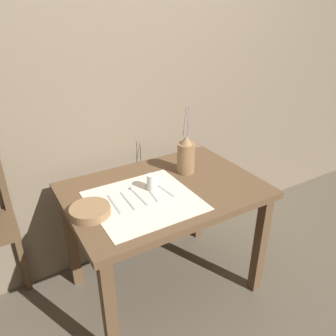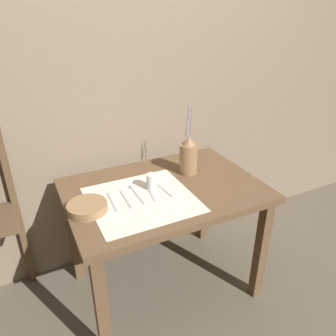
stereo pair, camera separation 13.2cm
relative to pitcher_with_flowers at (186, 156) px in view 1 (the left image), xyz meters
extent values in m
plane|color=brown|center=(-0.22, -0.10, -0.86)|extent=(12.00, 12.00, 0.00)
cube|color=#7A6B56|center=(-0.22, 0.39, 0.34)|extent=(7.00, 0.06, 2.40)
cube|color=brown|center=(-0.22, -0.10, -0.13)|extent=(1.11, 0.77, 0.04)
cube|color=brown|center=(-0.71, -0.43, -0.51)|extent=(0.06, 0.06, 0.71)
cube|color=brown|center=(0.28, -0.43, -0.51)|extent=(0.06, 0.06, 0.71)
cube|color=brown|center=(-0.71, 0.22, -0.51)|extent=(0.06, 0.06, 0.71)
cube|color=brown|center=(0.28, 0.22, -0.51)|extent=(0.06, 0.06, 0.71)
cube|color=brown|center=(-1.01, 0.33, -0.30)|extent=(0.04, 0.04, 1.13)
cube|color=beige|center=(-0.38, -0.17, -0.11)|extent=(0.55, 0.52, 0.00)
cylinder|color=olive|center=(0.00, 0.00, -0.02)|extent=(0.11, 0.11, 0.19)
cone|color=olive|center=(0.00, 0.00, 0.10)|extent=(0.08, 0.08, 0.05)
cylinder|color=slate|center=(-0.01, 0.01, 0.22)|extent=(0.02, 0.02, 0.18)
cylinder|color=slate|center=(0.02, 0.01, 0.19)|extent=(0.01, 0.01, 0.13)
cylinder|color=slate|center=(0.00, 0.00, 0.21)|extent=(0.04, 0.03, 0.17)
cylinder|color=#8E6B47|center=(-0.67, -0.15, -0.09)|extent=(0.20, 0.20, 0.05)
cylinder|color=silver|center=(-0.28, -0.09, -0.06)|extent=(0.06, 0.06, 0.09)
cube|color=#A8A8AD|center=(-0.53, -0.13, -0.11)|extent=(0.02, 0.20, 0.00)
cube|color=#A8A8AD|center=(-0.46, -0.13, -0.11)|extent=(0.02, 0.20, 0.00)
cube|color=#A8A8AD|center=(-0.38, -0.13, -0.11)|extent=(0.01, 0.20, 0.00)
sphere|color=#A8A8AD|center=(-0.39, -0.03, -0.10)|extent=(0.02, 0.02, 0.02)
cube|color=#A8A8AD|center=(-0.31, -0.12, -0.11)|extent=(0.04, 0.20, 0.00)
cube|color=#A8A8AD|center=(-0.23, -0.12, -0.11)|extent=(0.03, 0.20, 0.00)
sphere|color=#A8A8AD|center=(-0.24, -0.02, -0.10)|extent=(0.02, 0.02, 0.02)
camera|label=1|loc=(-1.03, -1.51, 0.83)|focal=35.00mm
camera|label=2|loc=(-0.91, -1.58, 0.83)|focal=35.00mm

